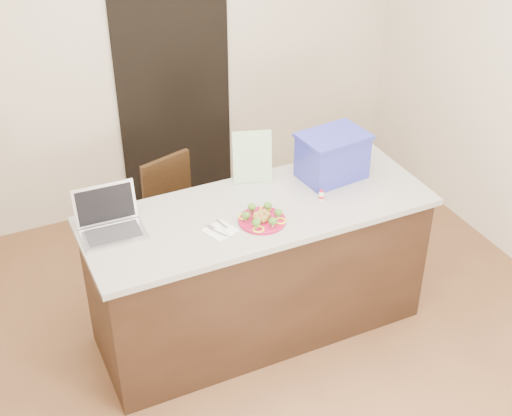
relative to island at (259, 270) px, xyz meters
name	(u,v)px	position (x,y,z in m)	size (l,w,h in m)	color
ground	(276,351)	(0.00, -0.25, -0.46)	(4.00, 4.00, 0.00)	brown
room_shell	(281,116)	(0.00, -0.25, 1.16)	(4.00, 4.00, 4.00)	white
doorway	(174,84)	(0.10, 1.73, 0.54)	(0.90, 0.02, 2.00)	black
island	(259,270)	(0.00, 0.00, 0.00)	(2.06, 0.76, 0.92)	black
plate	(262,220)	(-0.04, -0.13, 0.47)	(0.27, 0.27, 0.02)	maroon
meatballs	(261,216)	(-0.05, -0.13, 0.49)	(0.11, 0.11, 0.04)	olive
broccoli	(262,214)	(-0.04, -0.13, 0.51)	(0.23, 0.23, 0.04)	#2A5516
pepper_rings	(262,219)	(-0.04, -0.13, 0.48)	(0.23, 0.23, 0.01)	#CBD716
napkin	(220,230)	(-0.29, -0.12, 0.46)	(0.15, 0.15, 0.01)	silver
fork	(216,230)	(-0.31, -0.11, 0.47)	(0.07, 0.15, 0.00)	silver
knife	(226,230)	(-0.26, -0.13, 0.47)	(0.03, 0.18, 0.01)	white
yogurt_bottle	(321,196)	(0.37, -0.08, 0.48)	(0.03, 0.03, 0.07)	silver
laptop	(109,219)	(-0.84, 0.16, 0.52)	(0.35, 0.28, 0.24)	#B9B8BE
leaflet	(252,157)	(0.09, 0.29, 0.63)	(0.24, 0.00, 0.34)	silver
blue_box	(332,156)	(0.56, 0.13, 0.61)	(0.43, 0.33, 0.29)	#2A2D97
chair	(173,211)	(-0.27, 0.81, 0.03)	(0.47, 0.48, 0.86)	#321E0F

